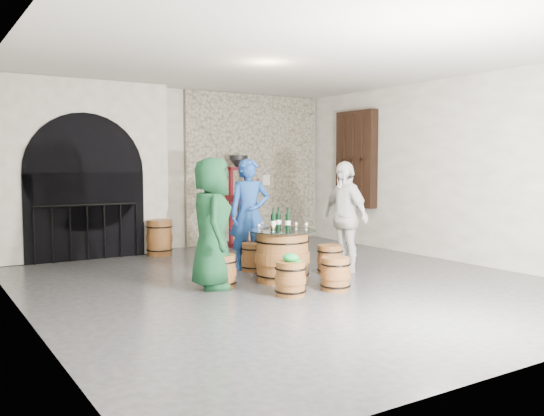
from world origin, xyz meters
TOP-DOWN VIEW (x-y plane):
  - ground at (0.00, 0.00)m, footprint 8.00×8.00m
  - wall_back at (0.00, 4.00)m, footprint 8.00×0.00m
  - wall_left at (-3.50, 0.00)m, footprint 0.00×8.00m
  - wall_right at (3.50, 0.00)m, footprint 0.00×8.00m
  - ceiling at (0.00, 0.00)m, footprint 8.00×8.00m
  - stone_facing_panel at (1.80, 3.94)m, footprint 3.20×0.12m
  - arched_opening at (-1.90, 3.74)m, footprint 3.10×0.60m
  - shuttered_window at (3.38, 2.40)m, footprint 0.23×1.10m
  - barrel_table at (0.00, 0.06)m, footprint 0.97×0.97m
  - barrel_stool_left at (-0.92, 0.17)m, footprint 0.42×0.42m
  - barrel_stool_far at (0.07, 0.99)m, footprint 0.42×0.42m
  - barrel_stool_right at (0.93, 0.12)m, footprint 0.42×0.42m
  - barrel_stool_near_right at (0.28, -0.83)m, footprint 0.42×0.42m
  - barrel_stool_near_left at (-0.42, -0.77)m, footprint 0.42×0.42m
  - green_cap at (-0.41, -0.77)m, footprint 0.25×0.21m
  - person_green at (-1.06, 0.19)m, footprint 0.86×1.03m
  - person_blue at (0.08, 1.14)m, footprint 0.76×0.64m
  - person_white at (1.22, 0.14)m, footprint 0.43×1.02m
  - wine_bottle_left at (-0.12, 0.11)m, footprint 0.08×0.08m
  - wine_bottle_center at (0.08, 0.03)m, footprint 0.08×0.08m
  - wine_bottle_right at (0.03, 0.20)m, footprint 0.08×0.08m
  - tasting_glass_a at (-0.23, -0.07)m, footprint 0.05×0.05m
  - tasting_glass_b at (0.24, 0.05)m, footprint 0.05×0.05m
  - tasting_glass_c at (-0.15, 0.38)m, footprint 0.05×0.05m
  - tasting_glass_d at (0.15, 0.34)m, footprint 0.05×0.05m
  - tasting_glass_e at (0.32, -0.09)m, footprint 0.05×0.05m
  - tasting_glass_f at (-0.34, 0.15)m, footprint 0.05×0.05m
  - side_barrel at (-0.62, 3.29)m, footprint 0.50×0.50m
  - corking_press at (1.17, 3.46)m, footprint 0.80×0.49m
  - control_box at (2.05, 3.86)m, footprint 0.18×0.10m

SIDE VIEW (x-z plane):
  - ground at x=0.00m, z-range 0.00..0.00m
  - barrel_stool_left at x=-0.92m, z-range 0.00..0.45m
  - barrel_stool_far at x=0.07m, z-range 0.00..0.45m
  - barrel_stool_right at x=0.93m, z-range 0.00..0.45m
  - barrel_stool_near_right at x=0.28m, z-range 0.00..0.45m
  - barrel_stool_near_left at x=-0.42m, z-range 0.00..0.45m
  - side_barrel at x=-0.62m, z-range 0.00..0.66m
  - barrel_table at x=0.00m, z-range 0.00..0.75m
  - green_cap at x=-0.41m, z-range 0.44..0.55m
  - tasting_glass_a at x=-0.23m, z-range 0.75..0.85m
  - tasting_glass_b at x=0.24m, z-range 0.75..0.85m
  - tasting_glass_c at x=-0.15m, z-range 0.75..0.85m
  - tasting_glass_d at x=0.15m, z-range 0.75..0.85m
  - tasting_glass_e at x=0.32m, z-range 0.75..0.85m
  - tasting_glass_f at x=-0.34m, z-range 0.75..0.85m
  - person_white at x=1.22m, z-range 0.00..1.74m
  - wine_bottle_left at x=-0.12m, z-range 0.72..1.04m
  - wine_bottle_center at x=0.08m, z-range 0.72..1.04m
  - wine_bottle_right at x=0.03m, z-range 0.72..1.04m
  - person_blue at x=0.08m, z-range 0.00..1.79m
  - person_green at x=-1.06m, z-range 0.00..1.79m
  - corking_press at x=1.17m, z-range 0.15..2.03m
  - control_box at x=2.05m, z-range 1.24..1.46m
  - arched_opening at x=-1.90m, z-range -0.01..3.18m
  - wall_back at x=0.00m, z-range -2.40..5.60m
  - wall_left at x=-3.50m, z-range -2.40..5.60m
  - wall_right at x=3.50m, z-range -2.40..5.60m
  - stone_facing_panel at x=1.80m, z-range 0.01..3.19m
  - shuttered_window at x=3.38m, z-range 0.80..2.80m
  - ceiling at x=0.00m, z-range 3.20..3.20m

